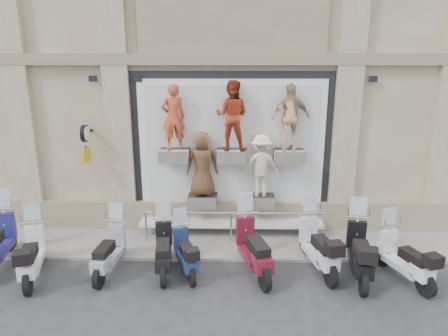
{
  "coord_description": "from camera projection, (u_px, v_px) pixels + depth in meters",
  "views": [
    {
      "loc": [
        -0.0,
        -7.9,
        4.92
      ],
      "look_at": [
        -0.19,
        1.9,
        2.17
      ],
      "focal_mm": 32.0,
      "sensor_mm": 36.0,
      "label": 1
    }
  ],
  "objects": [
    {
      "name": "clock_sign_bracket",
      "position": [
        85.0,
        139.0,
        10.62
      ],
      "size": [
        0.1,
        0.8,
        1.02
      ],
      "color": "black",
      "rests_on": "ground"
    },
    {
      "name": "scooter_e",
      "position": [
        185.0,
        245.0,
        9.27
      ],
      "size": [
        1.02,
        1.79,
        1.4
      ],
      "primitive_type": null,
      "rotation": [
        0.0,
        0.0,
        0.32
      ],
      "color": "navy",
      "rests_on": "ground"
    },
    {
      "name": "ground",
      "position": [
        231.0,
        284.0,
        8.93
      ],
      "size": [
        90.0,
        90.0,
        0.0
      ],
      "primitive_type": "plane",
      "color": "#2E2E31",
      "rests_on": "ground"
    },
    {
      "name": "guard_rail",
      "position": [
        231.0,
        228.0,
        10.73
      ],
      "size": [
        5.06,
        0.1,
        0.93
      ],
      "primitive_type": null,
      "color": "#9EA0A5",
      "rests_on": "ground"
    },
    {
      "name": "sidewalk",
      "position": [
        231.0,
        241.0,
        10.94
      ],
      "size": [
        16.0,
        2.2,
        0.08
      ],
      "primitive_type": "cube",
      "color": "gray",
      "rests_on": "ground"
    },
    {
      "name": "scooter_i",
      "position": [
        406.0,
        249.0,
        8.91
      ],
      "size": [
        1.12,
        1.95,
        1.52
      ],
      "primitive_type": null,
      "rotation": [
        0.0,
        0.0,
        0.33
      ],
      "color": "silver",
      "rests_on": "ground"
    },
    {
      "name": "scooter_c",
      "position": [
        108.0,
        243.0,
        9.24
      ],
      "size": [
        0.68,
        1.89,
        1.51
      ],
      "primitive_type": null,
      "rotation": [
        0.0,
        0.0,
        -0.07
      ],
      "color": "gray",
      "rests_on": "ground"
    },
    {
      "name": "scooter_b",
      "position": [
        30.0,
        246.0,
        9.0
      ],
      "size": [
        1.11,
        2.04,
        1.59
      ],
      "primitive_type": null,
      "rotation": [
        0.0,
        0.0,
        0.29
      ],
      "color": "silver",
      "rests_on": "ground"
    },
    {
      "name": "scooter_d",
      "position": [
        163.0,
        241.0,
        9.31
      ],
      "size": [
        0.81,
        1.97,
        1.55
      ],
      "primitive_type": null,
      "rotation": [
        0.0,
        0.0,
        0.14
      ],
      "color": "black",
      "rests_on": "ground"
    },
    {
      "name": "building",
      "position": [
        232.0,
        25.0,
        14.05
      ],
      "size": [
        14.0,
        8.6,
        12.0
      ],
      "primitive_type": null,
      "color": "#C5B190",
      "rests_on": "ground"
    },
    {
      "name": "scooter_h",
      "position": [
        361.0,
        243.0,
        9.03
      ],
      "size": [
        0.92,
        2.16,
        1.7
      ],
      "primitive_type": null,
      "rotation": [
        0.0,
        0.0,
        -0.15
      ],
      "color": "black",
      "rests_on": "ground"
    },
    {
      "name": "scooter_f",
      "position": [
        254.0,
        238.0,
        9.21
      ],
      "size": [
        1.18,
        2.23,
        1.74
      ],
      "primitive_type": null,
      "rotation": [
        0.0,
        0.0,
        0.27
      ],
      "color": "#580F1E",
      "rests_on": "ground"
    },
    {
      "name": "shop_vitrine",
      "position": [
        235.0,
        150.0,
        10.9
      ],
      "size": [
        5.6,
        0.87,
        4.3
      ],
      "color": "black",
      "rests_on": "ground"
    },
    {
      "name": "scooter_g",
      "position": [
        319.0,
        237.0,
        9.34
      ],
      "size": [
        0.98,
        2.13,
        1.67
      ],
      "primitive_type": null,
      "rotation": [
        0.0,
        0.0,
        0.19
      ],
      "color": "silver",
      "rests_on": "ground"
    }
  ]
}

